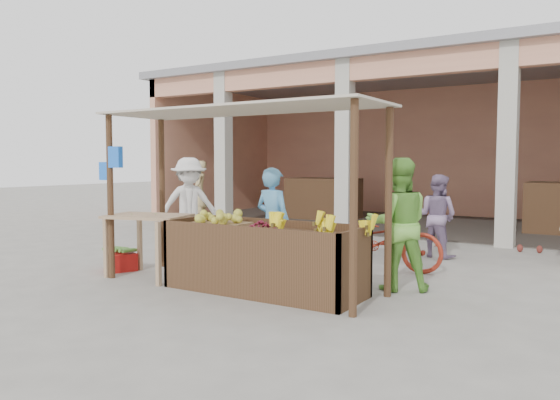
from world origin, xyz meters
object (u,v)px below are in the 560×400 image
Objects in this scene: red_crate at (120,261)px; vendor_blue at (273,219)px; side_table at (148,225)px; motorcycle at (383,238)px; vendor_green at (398,221)px; fruit_stall at (264,261)px.

red_crate is 0.30× the size of vendor_blue.
motorcycle is (2.70, 2.30, -0.27)m from side_table.
side_table is 0.70× the size of vendor_green.
red_crate is 4.32m from vendor_green.
fruit_stall is at bearing 22.93° from red_crate.
side_table is 1.82m from vendor_blue.
motorcycle reaches higher than side_table.
vendor_green is (3.34, 1.17, 0.14)m from side_table.
motorcycle is at bearing 26.42° from side_table.
fruit_stall is at bearing 153.72° from motorcycle.
red_crate is 2.57m from vendor_blue.
vendor_green is (1.43, 1.02, 0.51)m from fruit_stall.
vendor_green reaches higher than side_table.
fruit_stall is 2.03× the size of side_table.
vendor_blue is at bearing 114.47° from fruit_stall.
red_crate is at bearing 24.82° from vendor_blue.
vendor_blue reaches higher than fruit_stall.
vendor_green is at bearing 37.05° from red_crate.
fruit_stall is 0.96m from vendor_blue.
side_table is at bearing -175.53° from fruit_stall.
vendor_green is at bearing 5.39° from side_table.
red_crate is (-0.79, 0.18, -0.64)m from side_table.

